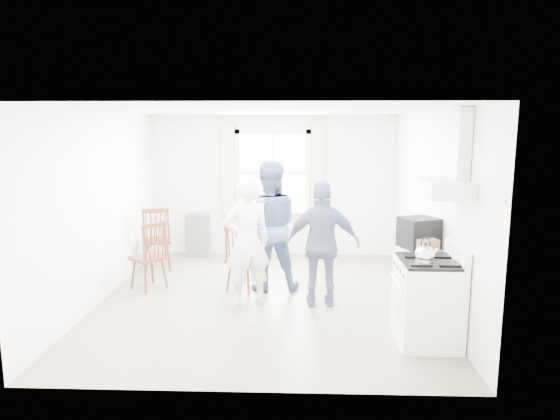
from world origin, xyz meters
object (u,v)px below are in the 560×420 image
object	(u,v)px
stereo_stack	(419,233)
person_mid	(269,226)
windsor_chair_b	(240,252)
person_right	(323,244)
gas_stove	(428,300)
low_cabinet	(419,284)
person_left	(247,242)
windsor_chair_c	(152,249)
windsor_chair_a	(156,232)

from	to	relation	value
stereo_stack	person_mid	bearing A→B (deg)	152.38
windsor_chair_b	person_right	world-z (taller)	person_right
gas_stove	low_cabinet	distance (m)	0.70
windsor_chair_b	person_left	distance (m)	0.60
windsor_chair_c	person_left	distance (m)	1.58
windsor_chair_a	windsor_chair_b	world-z (taller)	windsor_chair_a
person_left	person_right	distance (m)	1.01
windsor_chair_c	gas_stove	bearing A→B (deg)	-25.11
gas_stove	windsor_chair_c	world-z (taller)	gas_stove
gas_stove	windsor_chair_b	bearing A→B (deg)	144.54
person_mid	windsor_chair_c	bearing A→B (deg)	-3.23
windsor_chair_a	stereo_stack	bearing A→B (deg)	-25.83
person_right	gas_stove	bearing A→B (deg)	133.88
person_left	person_mid	distance (m)	0.71
gas_stove	person_left	world-z (taller)	person_left
gas_stove	person_right	xyz separation A→B (m)	(-1.12, 1.12, 0.36)
windsor_chair_a	person_left	size ratio (longest dim) A/B	0.62
windsor_chair_c	person_right	bearing A→B (deg)	-12.71
windsor_chair_c	person_mid	bearing A→B (deg)	3.56
windsor_chair_b	person_left	world-z (taller)	person_left
low_cabinet	person_mid	distance (m)	2.28
person_mid	person_left	bearing A→B (deg)	62.71
windsor_chair_a	windsor_chair_c	world-z (taller)	windsor_chair_a
windsor_chair_a	windsor_chair_c	xyz separation A→B (m)	(0.21, -0.95, -0.03)
windsor_chair_c	person_left	xyz separation A→B (m)	(1.45, -0.56, 0.24)
stereo_stack	windsor_chair_c	size ratio (longest dim) A/B	0.52
low_cabinet	person_left	distance (m)	2.27
gas_stove	windsor_chair_a	bearing A→B (deg)	145.19
stereo_stack	person_mid	world-z (taller)	person_mid
low_cabinet	person_left	bearing A→B (deg)	169.21
windsor_chair_a	person_left	distance (m)	2.25
low_cabinet	stereo_stack	bearing A→B (deg)	100.59
stereo_stack	windsor_chair_b	size ratio (longest dim) A/B	0.54
person_left	stereo_stack	bearing A→B (deg)	149.19
low_cabinet	person_right	distance (m)	1.32
stereo_stack	windsor_chair_a	size ratio (longest dim) A/B	0.49
gas_stove	windsor_chair_a	world-z (taller)	gas_stove
person_mid	windsor_chair_a	bearing A→B (deg)	-30.73
person_mid	person_right	size ratio (longest dim) A/B	1.12
low_cabinet	person_mid	world-z (taller)	person_mid
gas_stove	windsor_chair_b	size ratio (longest dim) A/B	1.13
stereo_stack	low_cabinet	bearing A→B (deg)	-79.41
windsor_chair_a	windsor_chair_b	bearing A→B (deg)	-33.78
person_mid	gas_stove	bearing A→B (deg)	129.67
windsor_chair_b	person_mid	xyz separation A→B (m)	(0.41, 0.15, 0.35)
low_cabinet	person_right	bearing A→B (deg)	160.47
windsor_chair_b	person_mid	bearing A→B (deg)	20.23
low_cabinet	person_left	size ratio (longest dim) A/B	0.52
gas_stove	windsor_chair_c	xyz separation A→B (m)	(-3.58, 1.68, 0.14)
windsor_chair_b	windsor_chair_c	size ratio (longest dim) A/B	0.96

